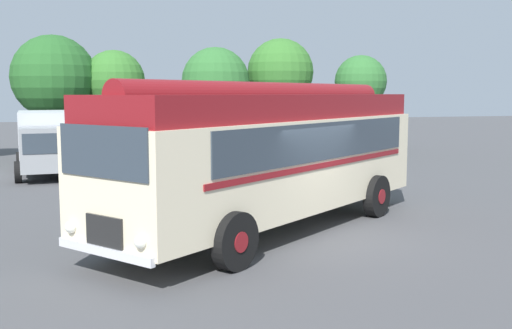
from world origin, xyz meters
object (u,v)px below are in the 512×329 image
(car_mid_right, at_px, (244,149))
(box_van, at_px, (46,140))
(vintage_bus, at_px, (273,151))
(car_mid_left, at_px, (190,152))
(car_near_left, at_px, (119,153))
(car_far_right, at_px, (317,149))

(car_mid_right, distance_m, box_van, 8.13)
(vintage_bus, xyz_separation_m, car_mid_right, (2.35, 11.56, -1.05))
(vintage_bus, xyz_separation_m, car_mid_left, (-0.14, 10.73, -1.05))
(car_near_left, bearing_deg, car_mid_right, 2.49)
(vintage_bus, distance_m, box_van, 13.24)
(car_mid_left, relative_size, car_far_right, 0.98)
(vintage_bus, xyz_separation_m, car_far_right, (5.37, 10.69, -1.05))
(car_near_left, height_order, box_van, box_van)
(car_near_left, bearing_deg, car_mid_left, -12.15)
(car_mid_left, xyz_separation_m, car_mid_right, (2.49, 0.84, 0.00))
(car_near_left, height_order, car_far_right, same)
(car_far_right, relative_size, box_van, 0.74)
(car_near_left, relative_size, car_mid_right, 0.97)
(car_mid_left, height_order, car_mid_right, same)
(car_mid_left, bearing_deg, car_near_left, 167.85)
(car_far_right, height_order, box_van, box_van)
(car_mid_right, relative_size, box_van, 0.73)
(car_mid_right, distance_m, car_far_right, 3.14)
(car_near_left, xyz_separation_m, box_van, (-2.80, 0.57, 0.52))
(vintage_bus, height_order, box_van, vintage_bus)
(vintage_bus, distance_m, car_mid_left, 10.78)
(car_mid_right, xyz_separation_m, car_far_right, (3.02, -0.88, 0.00))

